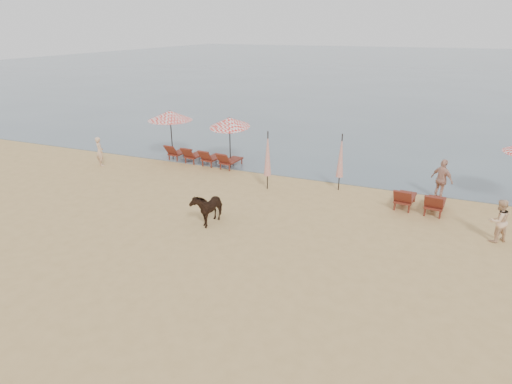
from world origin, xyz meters
The scene contains 12 objects.
ground centered at (0.00, 0.00, 0.00)m, with size 120.00×120.00×0.00m, color tan.
sea centered at (0.00, 80.00, 0.00)m, with size 160.00×140.00×0.06m, color #51606B.
lounger_cluster_left centered at (-5.19, 10.33, 0.43)m, with size 4.02×2.05×0.61m.
lounger_cluster_right centered at (5.51, 8.16, 0.44)m, with size 1.94×1.88×0.63m.
umbrella_open_left_a centered at (-7.05, 10.44, 2.36)m, with size 2.31×2.31×2.63m.
umbrella_open_left_b centered at (-3.73, 10.63, 2.24)m, with size 2.03×2.07×2.58m.
umbrella_closed_left centered at (2.17, 9.22, 1.54)m, with size 0.30×0.30×2.50m.
umbrella_closed_right centered at (-0.76, 8.17, 1.59)m, with size 0.31×0.31×2.58m.
cow centered at (-1.53, 4.14, 0.61)m, with size 0.65×1.43×1.21m, color black.
beachgoer_left centered at (-9.86, 8.09, 0.74)m, with size 0.54×0.36×1.49m, color #E2B38D.
beachgoer_right_a centered at (8.00, 6.47, 0.74)m, with size 0.72×0.56×1.48m, color #E2B58D.
beachgoer_right_b centered at (6.25, 9.72, 0.86)m, with size 1.00×0.42×1.71m, color tan.
Camera 1 is at (5.45, -8.30, 6.70)m, focal length 30.00 mm.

